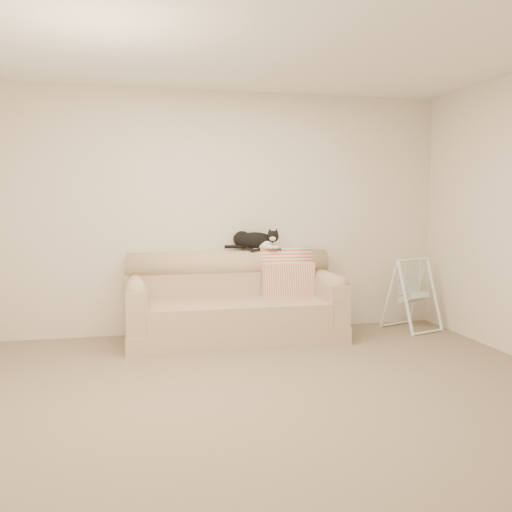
{
  "coord_description": "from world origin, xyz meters",
  "views": [
    {
      "loc": [
        -0.95,
        -4.14,
        1.45
      ],
      "look_at": [
        0.25,
        1.27,
        0.9
      ],
      "focal_mm": 40.0,
      "sensor_mm": 36.0,
      "label": 1
    }
  ],
  "objects_px": {
    "sofa": "(233,305)",
    "baby_swing": "(411,294)",
    "remote_b": "(274,249)",
    "tuxedo_cat": "(255,240)",
    "remote_a": "(257,249)"
  },
  "relations": [
    {
      "from": "remote_a",
      "to": "tuxedo_cat",
      "type": "bearing_deg",
      "value": 118.15
    },
    {
      "from": "remote_a",
      "to": "remote_b",
      "type": "distance_m",
      "value": 0.18
    },
    {
      "from": "tuxedo_cat",
      "to": "baby_swing",
      "type": "height_order",
      "value": "tuxedo_cat"
    },
    {
      "from": "remote_a",
      "to": "tuxedo_cat",
      "type": "xyz_separation_m",
      "value": [
        -0.02,
        0.04,
        0.1
      ]
    },
    {
      "from": "sofa",
      "to": "remote_b",
      "type": "bearing_deg",
      "value": 24.4
    },
    {
      "from": "remote_a",
      "to": "tuxedo_cat",
      "type": "distance_m",
      "value": 0.11
    },
    {
      "from": "sofa",
      "to": "baby_swing",
      "type": "distance_m",
      "value": 2.02
    },
    {
      "from": "remote_b",
      "to": "baby_swing",
      "type": "distance_m",
      "value": 1.63
    },
    {
      "from": "sofa",
      "to": "remote_b",
      "type": "height_order",
      "value": "remote_b"
    },
    {
      "from": "sofa",
      "to": "baby_swing",
      "type": "height_order",
      "value": "sofa"
    },
    {
      "from": "tuxedo_cat",
      "to": "baby_swing",
      "type": "distance_m",
      "value": 1.85
    },
    {
      "from": "remote_a",
      "to": "remote_b",
      "type": "height_order",
      "value": "remote_a"
    },
    {
      "from": "remote_a",
      "to": "baby_swing",
      "type": "relative_size",
      "value": 0.23
    },
    {
      "from": "sofa",
      "to": "remote_b",
      "type": "distance_m",
      "value": 0.77
    },
    {
      "from": "remote_b",
      "to": "tuxedo_cat",
      "type": "height_order",
      "value": "tuxedo_cat"
    }
  ]
}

